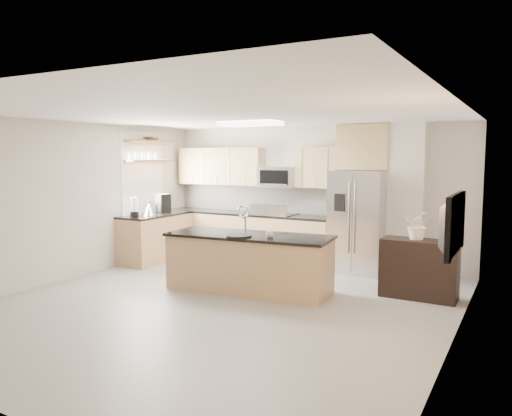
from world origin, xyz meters
The scene contains 26 objects.
floor centered at (0.00, 0.00, 0.00)m, with size 6.50×6.50×0.00m, color #9E9B96.
ceiling centered at (0.00, 0.00, 2.60)m, with size 6.00×6.50×0.02m, color white.
wall_back centered at (0.00, 3.25, 1.30)m, with size 6.00×0.02×2.60m, color beige.
wall_left centered at (-3.00, 0.00, 1.30)m, with size 0.02×6.50×2.60m, color beige.
wall_right centered at (3.00, 0.00, 1.30)m, with size 0.02×6.50×2.60m, color beige.
back_counter centered at (-1.23, 2.93, 0.47)m, with size 3.55×0.66×1.44m.
left_counter centered at (-2.67, 1.85, 0.46)m, with size 0.66×1.50×0.92m.
range centered at (-0.60, 2.92, 0.47)m, with size 0.76×0.64×1.14m.
upper_cabinets centered at (-1.30, 3.09, 1.83)m, with size 3.50×0.33×0.75m.
microwave centered at (-0.60, 3.04, 1.63)m, with size 0.76×0.40×0.40m.
refrigerator centered at (1.06, 2.87, 0.89)m, with size 0.92×0.78×1.78m.
partition_column centered at (1.82, 3.10, 1.30)m, with size 0.60×0.30×2.60m, color silver.
window centered at (-2.98, 1.85, 1.65)m, with size 0.04×1.15×1.65m.
shelf_lower centered at (-2.85, 1.95, 1.95)m, with size 0.30×1.20×0.04m, color olive.
shelf_upper centered at (-2.85, 1.95, 2.32)m, with size 0.30×1.20×0.04m, color olive.
ceiling_fixture centered at (-0.40, 1.60, 2.56)m, with size 1.00×0.50×0.06m, color white.
island centered at (0.00, 0.86, 0.43)m, with size 2.57×1.14×1.29m.
credenza centered at (2.33, 1.70, 0.42)m, with size 1.06×0.45×0.85m, color black.
cup centered at (0.41, 0.75, 0.91)m, with size 0.13×0.13×0.10m, color white.
platter centered at (-0.05, 0.63, 0.88)m, with size 0.40×0.40×0.02m, color black.
blender centered at (-2.67, 1.30, 1.08)m, with size 0.16×0.16×0.36m.
kettle centered at (-2.62, 1.64, 1.04)m, with size 0.22×0.22×0.28m.
coffee_maker centered at (-2.69, 2.14, 1.10)m, with size 0.25×0.28×0.37m.
bowl centered at (-2.85, 2.01, 2.38)m, with size 0.38×0.38×0.09m, color silver.
flower_vase centered at (2.30, 1.69, 1.17)m, with size 0.59×0.51×0.65m, color white.
television centered at (2.91, -0.20, 1.35)m, with size 1.08×0.14×0.62m, color black.
Camera 1 is at (3.67, -5.57, 2.04)m, focal length 35.00 mm.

